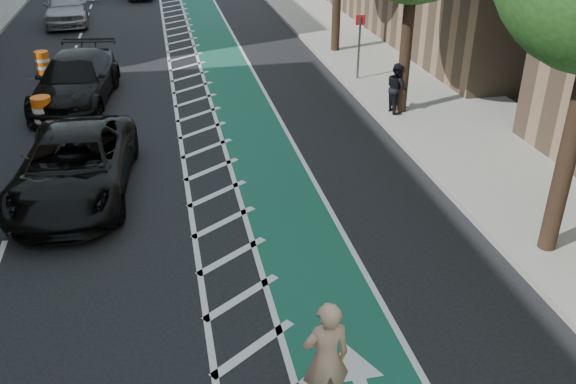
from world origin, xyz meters
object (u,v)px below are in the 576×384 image
object	(u,v)px
skateboarder	(326,358)
barrel_a	(70,144)
suv_far	(76,80)
suv_near	(75,166)

from	to	relation	value
skateboarder	barrel_a	xyz separation A→B (m)	(-4.50, 10.09, -0.62)
suv_far	skateboarder	bearing A→B (deg)	-64.86
suv_near	suv_far	world-z (taller)	suv_far
skateboarder	barrel_a	distance (m)	11.06
skateboarder	barrel_a	world-z (taller)	skateboarder
skateboarder	suv_near	xyz separation A→B (m)	(-4.12, 7.85, -0.29)
skateboarder	suv_near	size ratio (longest dim) A/B	0.34
skateboarder	suv_near	distance (m)	8.87
skateboarder	barrel_a	size ratio (longest dim) A/B	2.09
suv_near	barrel_a	size ratio (longest dim) A/B	6.08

